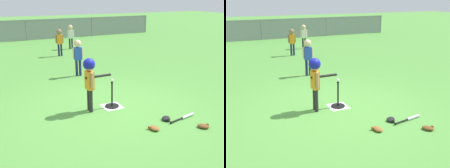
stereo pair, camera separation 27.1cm
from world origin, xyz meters
The scene contains 13 objects.
ground_plane centered at (0.00, 0.00, 0.00)m, with size 60.00×60.00×0.00m, color #51933D.
home_plate centered at (0.03, 0.13, 0.00)m, with size 0.44×0.44×0.01m, color white.
batting_tee centered at (0.03, 0.13, 0.09)m, with size 0.32×0.32×0.60m.
baseball_on_tee centered at (0.03, 0.13, 0.64)m, with size 0.07×0.07×0.07m, color white.
batter_child centered at (-0.51, 0.12, 0.86)m, with size 0.64×0.34×1.20m.
fielder_near_left centered at (0.52, 6.04, 0.73)m, with size 0.33×0.22×1.13m.
fielder_near_right centered at (1.44, 7.39, 0.73)m, with size 0.33×0.22×1.13m.
fielder_deep_center centered at (0.20, 2.88, 0.74)m, with size 0.34×0.23×1.16m.
spare_bat_silver centered at (1.14, -1.12, 0.03)m, with size 0.71×0.18×0.06m.
glove_by_plate centered at (1.15, -1.62, 0.04)m, with size 0.26×0.27×0.07m.
glove_near_bats centered at (0.72, -1.01, 0.04)m, with size 0.27×0.26×0.07m.
glove_tossed_aside centered at (0.25, -1.26, 0.04)m, with size 0.19×0.23×0.07m.
outfield_fence centered at (0.00, 10.95, 0.62)m, with size 16.06×0.06×1.15m.
Camera 1 is at (-2.57, -5.10, 2.46)m, focal length 43.62 mm.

